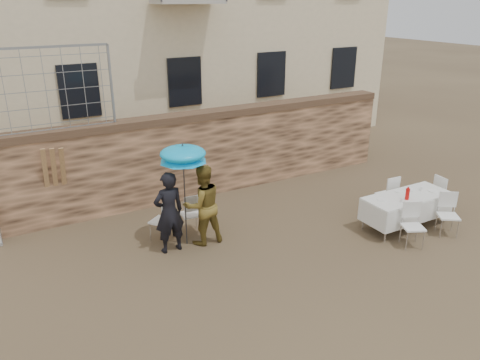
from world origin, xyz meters
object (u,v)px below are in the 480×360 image
woman_dress (203,205)px  table_chair_side (444,194)px  table_chair_back (387,194)px  umbrella (183,157)px  banquet_table (408,197)px  soda_bottle (407,194)px  couple_chair_right (191,213)px  table_chair_front_left (413,226)px  table_chair_front_right (449,215)px  man_suit (169,213)px  couple_chair_left (161,220)px

woman_dress → table_chair_side: 5.99m
table_chair_back → umbrella: bearing=-7.1°
banquet_table → soda_bottle: soda_bottle is taller
couple_chair_right → umbrella: bearing=60.1°
couple_chair_right → table_chair_side: 6.18m
couple_chair_right → table_chair_back: same height
table_chair_front_left → table_chair_side: 2.17m
table_chair_front_right → soda_bottle: bearing=172.3°
table_chair_front_left → table_chair_back: same height
table_chair_front_left → table_chair_side: size_ratio=1.00×
soda_bottle → table_chair_back: bearing=67.2°
table_chair_back → banquet_table: bearing=78.7°
man_suit → table_chair_front_right: bearing=154.3°
banquet_table → woman_dress: bearing=160.5°
table_chair_front_left → man_suit: bearing=177.4°
banquet_table → table_chair_back: table_chair_back is taller
man_suit → soda_bottle: 5.23m
table_chair_front_right → table_chair_back: size_ratio=1.00×
couple_chair_left → table_chair_front_right: same height
man_suit → couple_chair_right: (0.70, 0.55, -0.40)m
banquet_table → table_chair_front_left: size_ratio=2.19×
man_suit → couple_chair_left: (0.00, 0.55, -0.40)m
couple_chair_left → man_suit: bearing=53.1°
couple_chair_right → table_chair_front_right: 5.71m
banquet_table → couple_chair_right: bearing=154.7°
soda_bottle → table_chair_front_right: soda_bottle is taller
couple_chair_right → table_chair_front_right: bearing=153.8°
umbrella → table_chair_back: (4.94, -0.86, -1.50)m
man_suit → table_chair_side: man_suit is taller
woman_dress → banquet_table: size_ratio=0.84×
table_chair_back → table_chair_front_left: bearing=65.5°
banquet_table → table_chair_side: bearing=4.1°
woman_dress → table_chair_back: 4.67m
table_chair_front_right → table_chair_front_left: bearing=-147.1°
man_suit → umbrella: size_ratio=0.84×
soda_bottle → table_chair_front_right: (0.70, -0.60, -0.43)m
couple_chair_left → table_chair_back: 5.50m
umbrella → table_chair_front_right: 5.96m
man_suit → banquet_table: size_ratio=0.83×
woman_dress → couple_chair_left: size_ratio=1.84×
soda_bottle → table_chair_front_right: 1.02m
umbrella → couple_chair_right: bearing=56.3°
woman_dress → couple_chair_right: woman_dress is taller
couple_chair_left → table_chair_side: 6.85m
table_chair_back → table_chair_front_right: bearing=103.7°
man_suit → table_chair_side: 6.72m
table_chair_side → table_chair_front_right: bearing=139.5°
man_suit → woman_dress: (0.75, 0.00, 0.01)m
table_chair_front_left → soda_bottle: bearing=80.6°
couple_chair_right → table_chair_back: size_ratio=1.00×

